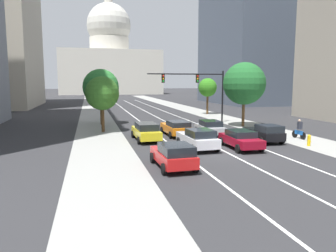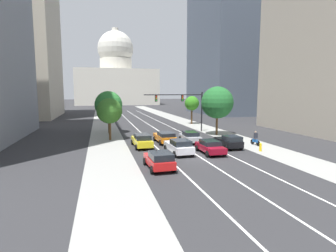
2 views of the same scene
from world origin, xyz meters
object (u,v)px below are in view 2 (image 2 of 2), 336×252
(car_crimson, at_px, (210,146))
(car_black, at_px, (229,141))
(car_silver, at_px, (190,137))
(street_tree_mid_left, at_px, (109,111))
(capitol_building, at_px, (116,78))
(street_tree_near_left, at_px, (109,105))
(traffic_signal_mast, at_px, (183,103))
(cyclist, at_px, (255,138))
(car_white, at_px, (179,146))
(car_red, at_px, (159,160))
(car_orange, at_px, (165,137))
(street_tree_far_right, at_px, (217,103))
(street_tree_mid_right, at_px, (192,103))
(fire_hydrant, at_px, (260,147))
(car_yellow, at_px, (142,140))

(car_crimson, bearing_deg, car_black, -57.54)
(car_crimson, xyz_separation_m, car_silver, (-0.00, 6.30, 0.02))
(car_silver, relative_size, street_tree_mid_left, 0.75)
(capitol_building, xyz_separation_m, street_tree_near_left, (-7.98, -106.44, -9.79))
(capitol_building, relative_size, traffic_signal_mast, 4.37)
(car_black, height_order, street_tree_near_left, street_tree_near_left)
(car_silver, height_order, traffic_signal_mast, traffic_signal_mast)
(car_black, bearing_deg, cyclist, -78.63)
(capitol_building, xyz_separation_m, car_silver, (1.58, -117.00, -13.41))
(car_white, bearing_deg, cyclist, -81.29)
(car_red, relative_size, street_tree_near_left, 0.63)
(street_tree_mid_left, bearing_deg, cyclist, -25.85)
(car_orange, relative_size, street_tree_near_left, 0.71)
(car_crimson, distance_m, street_tree_far_right, 13.33)
(car_red, xyz_separation_m, cyclist, (13.25, 6.95, 0.07))
(capitol_building, relative_size, street_tree_near_left, 6.37)
(car_silver, bearing_deg, cyclist, -115.66)
(capitol_building, bearing_deg, street_tree_far_right, -86.20)
(street_tree_mid_right, bearing_deg, street_tree_far_right, -94.30)
(capitol_building, relative_size, street_tree_mid_left, 7.46)
(car_white, bearing_deg, street_tree_far_right, -42.97)
(fire_hydrant, xyz_separation_m, street_tree_near_left, (-15.19, 17.23, 3.92))
(capitol_building, distance_m, car_yellow, 119.18)
(car_white, distance_m, car_black, 6.43)
(car_white, relative_size, car_orange, 1.02)
(car_crimson, xyz_separation_m, street_tree_far_right, (5.87, 11.26, 4.06))
(car_red, height_order, street_tree_near_left, street_tree_near_left)
(capitol_building, bearing_deg, car_silver, -89.23)
(street_tree_mid_left, bearing_deg, street_tree_far_right, 1.95)
(car_red, height_order, street_tree_mid_right, street_tree_mid_right)
(traffic_signal_mast, relative_size, fire_hydrant, 10.40)
(car_white, xyz_separation_m, car_orange, (-0.00, 6.12, -0.02))
(street_tree_far_right, bearing_deg, fire_hydrant, -91.12)
(car_crimson, distance_m, street_tree_near_left, 19.71)
(car_crimson, height_order, traffic_signal_mast, traffic_signal_mast)
(car_orange, bearing_deg, cyclist, -113.62)
(car_orange, bearing_deg, street_tree_far_right, -65.11)
(car_orange, height_order, traffic_signal_mast, traffic_signal_mast)
(car_white, relative_size, car_silver, 1.12)
(car_yellow, relative_size, car_red, 1.18)
(car_crimson, xyz_separation_m, street_tree_near_left, (-9.55, 16.85, 3.65))
(car_white, height_order, street_tree_near_left, street_tree_near_left)
(car_crimson, distance_m, car_black, 3.73)
(car_crimson, relative_size, street_tree_far_right, 0.60)
(car_black, xyz_separation_m, street_tree_near_left, (-12.70, 14.86, 3.60))
(car_white, height_order, car_silver, car_white)
(car_crimson, height_order, car_white, car_white)
(capitol_building, xyz_separation_m, fire_hydrant, (7.22, -123.67, -13.70))
(car_red, relative_size, cyclist, 2.36)
(car_white, relative_size, cyclist, 2.71)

